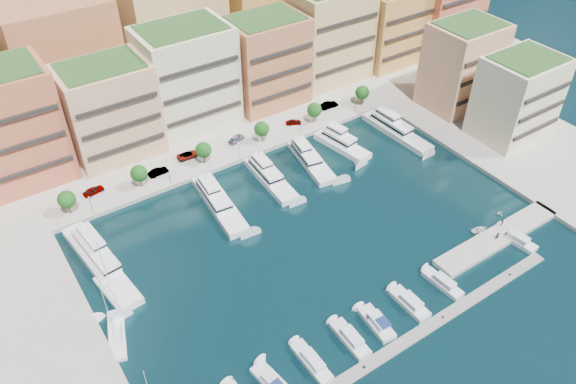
% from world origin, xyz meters
% --- Properties ---
extents(ground, '(400.00, 400.00, 0.00)m').
position_xyz_m(ground, '(0.00, 0.00, 0.00)').
color(ground, black).
rests_on(ground, ground).
extents(north_quay, '(220.00, 64.00, 2.00)m').
position_xyz_m(north_quay, '(0.00, 62.00, 0.00)').
color(north_quay, '#9E998E').
rests_on(north_quay, ground).
extents(east_quay, '(34.00, 76.00, 2.00)m').
position_xyz_m(east_quay, '(62.00, -8.00, 0.00)').
color(east_quay, '#9E998E').
rests_on(east_quay, ground).
extents(hillside, '(240.00, 40.00, 58.00)m').
position_xyz_m(hillside, '(0.00, 110.00, 0.00)').
color(hillside, '#233C18').
rests_on(hillside, ground).
extents(south_pontoon, '(72.00, 2.20, 0.35)m').
position_xyz_m(south_pontoon, '(-3.00, -30.00, 0.00)').
color(south_pontoon, gray).
rests_on(south_pontoon, ground).
extents(finger_pier, '(32.00, 5.00, 2.00)m').
position_xyz_m(finger_pier, '(30.00, -22.00, 0.00)').
color(finger_pier, '#9E998E').
rests_on(finger_pier, ground).
extents(apartment_1, '(20.00, 16.50, 26.80)m').
position_xyz_m(apartment_1, '(-44.00, 51.99, 14.31)').
color(apartment_1, '#C25B40').
rests_on(apartment_1, north_quay).
extents(apartment_2, '(20.00, 15.50, 22.80)m').
position_xyz_m(apartment_2, '(-23.00, 49.99, 12.31)').
color(apartment_2, '#E4AB7F').
rests_on(apartment_2, north_quay).
extents(apartment_3, '(22.00, 16.50, 25.80)m').
position_xyz_m(apartment_3, '(-2.00, 51.99, 13.81)').
color(apartment_3, '#F4EABC').
rests_on(apartment_3, north_quay).
extents(apartment_4, '(20.00, 15.50, 23.80)m').
position_xyz_m(apartment_4, '(20.00, 49.99, 12.81)').
color(apartment_4, '#B66944').
rests_on(apartment_4, north_quay).
extents(apartment_5, '(22.00, 16.50, 26.80)m').
position_xyz_m(apartment_5, '(42.00, 51.99, 14.31)').
color(apartment_5, '#ECCB7D').
rests_on(apartment_5, north_quay).
extents(apartment_6, '(20.00, 15.50, 22.80)m').
position_xyz_m(apartment_6, '(64.00, 49.99, 12.31)').
color(apartment_6, '#BC9744').
rests_on(apartment_6, north_quay).
extents(apartment_7, '(22.00, 16.50, 24.80)m').
position_xyz_m(apartment_7, '(84.00, 47.99, 13.31)').
color(apartment_7, '#C25B40').
rests_on(apartment_7, north_quay).
extents(apartment_east_a, '(18.00, 14.50, 22.80)m').
position_xyz_m(apartment_east_a, '(62.00, 19.99, 12.31)').
color(apartment_east_a, '#E4AB7F').
rests_on(apartment_east_a, east_quay).
extents(apartment_east_b, '(18.00, 14.50, 20.80)m').
position_xyz_m(apartment_east_b, '(62.00, 1.99, 11.31)').
color(apartment_east_b, '#F4EABC').
rests_on(apartment_east_b, east_quay).
extents(backblock_1, '(26.00, 18.00, 30.00)m').
position_xyz_m(backblock_1, '(-25.00, 74.00, 16.00)').
color(backblock_1, '#B66944').
rests_on(backblock_1, north_quay).
extents(backblock_2, '(26.00, 18.00, 30.00)m').
position_xyz_m(backblock_2, '(5.00, 74.00, 16.00)').
color(backblock_2, '#ECCB7D').
rests_on(backblock_2, north_quay).
extents(backblock_3, '(26.00, 18.00, 30.00)m').
position_xyz_m(backblock_3, '(35.00, 74.00, 16.00)').
color(backblock_3, '#BC9744').
rests_on(backblock_3, north_quay).
extents(tree_0, '(3.80, 3.80, 5.65)m').
position_xyz_m(tree_0, '(-40.00, 33.50, 4.74)').
color(tree_0, '#473323').
rests_on(tree_0, north_quay).
extents(tree_1, '(3.80, 3.80, 5.65)m').
position_xyz_m(tree_1, '(-24.00, 33.50, 4.74)').
color(tree_1, '#473323').
rests_on(tree_1, north_quay).
extents(tree_2, '(3.80, 3.80, 5.65)m').
position_xyz_m(tree_2, '(-8.00, 33.50, 4.74)').
color(tree_2, '#473323').
rests_on(tree_2, north_quay).
extents(tree_3, '(3.80, 3.80, 5.65)m').
position_xyz_m(tree_3, '(8.00, 33.50, 4.74)').
color(tree_3, '#473323').
rests_on(tree_3, north_quay).
extents(tree_4, '(3.80, 3.80, 5.65)m').
position_xyz_m(tree_4, '(24.00, 33.50, 4.74)').
color(tree_4, '#473323').
rests_on(tree_4, north_quay).
extents(tree_5, '(3.80, 3.80, 5.65)m').
position_xyz_m(tree_5, '(40.00, 33.50, 4.74)').
color(tree_5, '#473323').
rests_on(tree_5, north_quay).
extents(lamppost_0, '(0.30, 0.30, 4.20)m').
position_xyz_m(lamppost_0, '(-36.00, 31.20, 3.83)').
color(lamppost_0, black).
rests_on(lamppost_0, north_quay).
extents(lamppost_1, '(0.30, 0.30, 4.20)m').
position_xyz_m(lamppost_1, '(-18.00, 31.20, 3.83)').
color(lamppost_1, black).
rests_on(lamppost_1, north_quay).
extents(lamppost_2, '(0.30, 0.30, 4.20)m').
position_xyz_m(lamppost_2, '(0.00, 31.20, 3.83)').
color(lamppost_2, black).
rests_on(lamppost_2, north_quay).
extents(lamppost_3, '(0.30, 0.30, 4.20)m').
position_xyz_m(lamppost_3, '(18.00, 31.20, 3.83)').
color(lamppost_3, black).
rests_on(lamppost_3, north_quay).
extents(lamppost_4, '(0.30, 0.30, 4.20)m').
position_xyz_m(lamppost_4, '(36.00, 31.20, 3.83)').
color(lamppost_4, black).
rests_on(lamppost_4, north_quay).
extents(yacht_0, '(7.16, 26.96, 7.30)m').
position_xyz_m(yacht_0, '(-39.85, 16.80, 1.21)').
color(yacht_0, white).
rests_on(yacht_0, ground).
extents(yacht_2, '(6.64, 21.54, 7.30)m').
position_xyz_m(yacht_2, '(-12.23, 19.29, 1.21)').
color(yacht_2, white).
rests_on(yacht_2, ground).
extents(yacht_3, '(5.54, 18.68, 7.30)m').
position_xyz_m(yacht_3, '(1.75, 20.55, 1.21)').
color(yacht_3, white).
rests_on(yacht_3, ground).
extents(yacht_4, '(7.77, 18.63, 7.30)m').
position_xyz_m(yacht_4, '(13.46, 20.67, 1.09)').
color(yacht_4, white).
rests_on(yacht_4, ground).
extents(yacht_5, '(6.90, 16.17, 7.30)m').
position_xyz_m(yacht_5, '(23.69, 21.83, 1.21)').
color(yacht_5, white).
rests_on(yacht_5, ground).
extents(yacht_6, '(5.31, 21.79, 7.30)m').
position_xyz_m(yacht_6, '(39.10, 19.09, 1.21)').
color(yacht_6, white).
rests_on(yacht_6, ground).
extents(cruiser_2, '(2.54, 9.00, 2.55)m').
position_xyz_m(cruiser_2, '(-18.62, -24.60, 0.55)').
color(cruiser_2, silver).
rests_on(cruiser_2, ground).
extents(cruiser_3, '(2.97, 8.65, 2.55)m').
position_xyz_m(cruiser_3, '(-10.51, -24.59, 0.55)').
color(cruiser_3, silver).
rests_on(cruiser_3, ground).
extents(cruiser_4, '(3.58, 8.23, 2.66)m').
position_xyz_m(cruiser_4, '(-4.62, -24.61, 0.57)').
color(cruiser_4, silver).
rests_on(cruiser_4, ground).
extents(cruiser_5, '(2.86, 8.30, 2.55)m').
position_xyz_m(cruiser_5, '(3.19, -24.59, 0.55)').
color(cruiser_5, silver).
rests_on(cruiser_5, ground).
extents(cruiser_6, '(2.95, 8.56, 2.55)m').
position_xyz_m(cruiser_6, '(11.60, -24.59, 0.55)').
color(cruiser_6, silver).
rests_on(cruiser_6, ground).
extents(cruiser_9, '(3.62, 8.87, 2.55)m').
position_xyz_m(cruiser_9, '(32.58, -24.59, 0.55)').
color(cruiser_9, silver).
rests_on(cruiser_9, ground).
extents(sailboat_1, '(5.91, 11.01, 13.20)m').
position_xyz_m(sailboat_1, '(-43.15, -1.58, 0.30)').
color(sailboat_1, white).
rests_on(sailboat_1, ground).
extents(sailboat_2, '(3.90, 9.98, 13.20)m').
position_xyz_m(sailboat_2, '(-40.46, 8.32, 0.31)').
color(sailboat_2, white).
rests_on(sailboat_2, ground).
extents(tender_2, '(4.15, 3.26, 0.78)m').
position_xyz_m(tender_2, '(28.77, -18.39, 0.39)').
color(tender_2, silver).
rests_on(tender_2, ground).
extents(tender_3, '(1.63, 1.43, 0.82)m').
position_xyz_m(tender_3, '(36.46, -17.19, 0.41)').
color(tender_3, beige).
rests_on(tender_3, ground).
extents(car_0, '(4.99, 2.74, 1.61)m').
position_xyz_m(car_0, '(-33.68, 37.14, 1.80)').
color(car_0, gray).
rests_on(car_0, north_quay).
extents(car_1, '(4.83, 1.97, 1.56)m').
position_xyz_m(car_1, '(-18.98, 35.47, 1.78)').
color(car_1, gray).
rests_on(car_1, north_quay).
extents(car_2, '(5.48, 2.79, 1.48)m').
position_xyz_m(car_2, '(-10.35, 37.66, 1.74)').
color(car_2, gray).
rests_on(car_2, north_quay).
extents(car_3, '(5.32, 3.69, 1.43)m').
position_xyz_m(car_3, '(2.78, 37.30, 1.71)').
color(car_3, gray).
rests_on(car_3, north_quay).
extents(car_4, '(4.33, 3.13, 1.37)m').
position_xyz_m(car_4, '(19.01, 35.70, 1.69)').
color(car_4, gray).
rests_on(car_4, north_quay).
extents(car_5, '(5.26, 2.04, 1.71)m').
position_xyz_m(car_5, '(31.64, 37.16, 1.85)').
color(car_5, gray).
rests_on(car_5, north_quay).
extents(person_0, '(0.81, 0.77, 1.86)m').
position_xyz_m(person_0, '(28.95, -22.48, 1.93)').
color(person_0, '#212643').
rests_on(person_0, finger_pier).
extents(person_1, '(1.15, 1.08, 1.89)m').
position_xyz_m(person_1, '(32.83, -20.28, 1.94)').
color(person_1, '#432B28').
rests_on(person_1, finger_pier).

